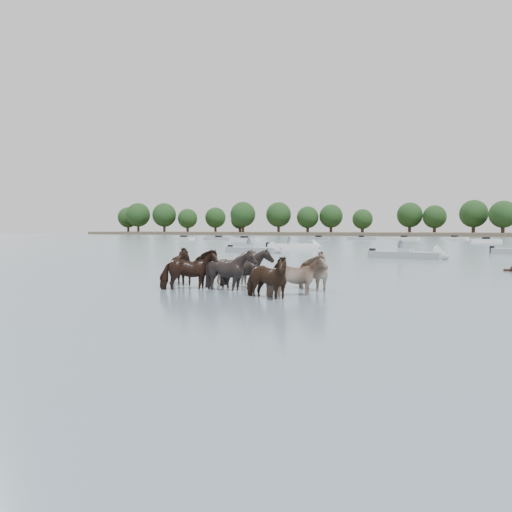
% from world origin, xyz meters
% --- Properties ---
extents(ground, '(400.00, 400.00, 0.00)m').
position_xyz_m(ground, '(0.00, 0.00, 0.00)').
color(ground, slate).
rests_on(ground, ground).
extents(shoreline, '(160.00, 30.00, 1.00)m').
position_xyz_m(shoreline, '(-70.00, 150.00, 0.50)').
color(shoreline, '#4C4233').
rests_on(shoreline, ground).
extents(pony_herd, '(7.20, 4.26, 1.66)m').
position_xyz_m(pony_herd, '(-0.03, -0.19, 0.56)').
color(pony_herd, black).
rests_on(pony_herd, ground).
extents(motorboat_a, '(5.45, 1.88, 1.92)m').
position_xyz_m(motorboat_a, '(-12.03, 23.92, 0.23)').
color(motorboat_a, gray).
rests_on(motorboat_a, ground).
extents(motorboat_b, '(5.80, 2.48, 1.92)m').
position_xyz_m(motorboat_b, '(1.61, 21.30, 0.23)').
color(motorboat_b, gray).
rests_on(motorboat_b, ground).
extents(motorboat_f, '(5.79, 4.13, 1.92)m').
position_xyz_m(motorboat_f, '(-13.17, 34.94, 0.22)').
color(motorboat_f, silver).
rests_on(motorboat_f, ground).
extents(distant_flotilla, '(104.60, 30.13, 0.93)m').
position_xyz_m(distant_flotilla, '(-0.60, 74.81, 0.26)').
color(distant_flotilla, silver).
rests_on(distant_flotilla, ground).
extents(treeline, '(150.44, 22.96, 12.54)m').
position_xyz_m(treeline, '(-77.25, 148.61, 6.72)').
color(treeline, '#382619').
rests_on(treeline, ground).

